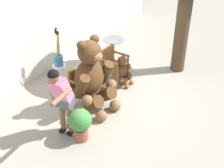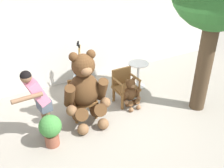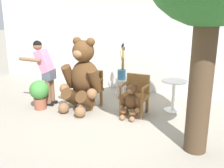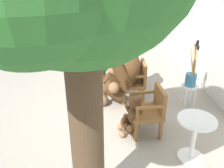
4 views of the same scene
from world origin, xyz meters
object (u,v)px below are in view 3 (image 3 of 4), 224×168
wooden_chair_left (90,87)px  teddy_bear_small (131,101)px  white_stool (121,83)px  brush_bucket (122,72)px  wooden_chair_right (135,93)px  person_visitor (45,67)px  potted_plant (39,93)px  teddy_bear_large (83,75)px  round_side_table (174,92)px

wooden_chair_left → teddy_bear_small: wooden_chair_left is taller
white_stool → brush_bucket: (0.00, 0.00, 0.30)m
wooden_chair_right → white_stool: 1.31m
brush_bucket → white_stool: bearing=-176.2°
wooden_chair_left → teddy_bear_small: bearing=-13.8°
wooden_chair_left → person_visitor: size_ratio=0.56×
wooden_chair_right → brush_bucket: bearing=126.0°
teddy_bear_small → potted_plant: teddy_bear_small is taller
wooden_chair_right → brush_bucket: 1.32m
wooden_chair_left → teddy_bear_large: teddy_bear_large is taller
teddy_bear_small → person_visitor: 2.24m
wooden_chair_right → potted_plant: bearing=-162.2°
wooden_chair_left → teddy_bear_large: size_ratio=0.52×
white_stool → brush_bucket: 0.30m
brush_bucket → round_side_table: size_ratio=1.33×
teddy_bear_small → brush_bucket: size_ratio=0.80×
person_visitor → white_stool: 2.05m
wooden_chair_left → teddy_bear_small: 1.19m
round_side_table → potted_plant: bearing=-157.8°
teddy_bear_small → white_stool: bearing=119.9°
teddy_bear_large → brush_bucket: 1.39m
wooden_chair_right → brush_bucket: brush_bucket is taller
potted_plant → brush_bucket: bearing=52.3°
teddy_bear_small → person_visitor: size_ratio=0.50×
round_side_table → white_stool: bearing=159.3°
teddy_bear_large → teddy_bear_small: bearing=-0.7°
wooden_chair_right → white_stool: bearing=126.2°
white_stool → round_side_table: (1.50, -0.57, 0.09)m
wooden_chair_left → white_stool: 1.13m
wooden_chair_left → round_side_table: bearing=14.4°
person_visitor → brush_bucket: (1.41, 1.38, -0.26)m
wooden_chair_right → teddy_bear_small: wooden_chair_right is taller
teddy_bear_large → round_side_table: (1.90, 0.75, -0.36)m
potted_plant → white_stool: bearing=52.4°
wooden_chair_left → wooden_chair_right: size_ratio=1.00×
person_visitor → wooden_chair_right: bearing=8.6°
teddy_bear_small → wooden_chair_right: bearing=90.0°
wooden_chair_right → teddy_bear_small: 0.30m
teddy_bear_small → person_visitor: person_visitor is taller
teddy_bear_large → person_visitor: teddy_bear_large is taller
brush_bucket → teddy_bear_large: bearing=-107.0°
person_visitor → white_stool: bearing=44.6°
person_visitor → round_side_table: size_ratio=2.15×
teddy_bear_large → white_stool: 1.45m
person_visitor → potted_plant: size_ratio=2.28×
round_side_table → potted_plant: (-2.83, -1.16, -0.05)m
teddy_bear_large → potted_plant: size_ratio=2.43×
wooden_chair_left → brush_bucket: size_ratio=0.90×
wooden_chair_right → white_stool: size_ratio=1.87×
wooden_chair_right → teddy_bear_large: (-1.17, -0.27, 0.35)m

